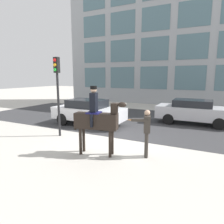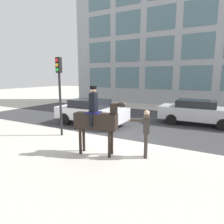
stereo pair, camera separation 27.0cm
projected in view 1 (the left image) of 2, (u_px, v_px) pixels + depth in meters
ground_plane at (114, 142)px, 8.94m from camera, size 80.00×80.00×0.00m
road_surface at (146, 121)px, 13.12m from camera, size 24.05×8.50×0.01m
office_building_facade at (174, 20)px, 18.94m from camera, size 24.05×0.33×16.31m
mounted_horse_lead at (97, 119)px, 7.28m from camera, size 1.98×0.76×2.55m
pedestrian_bystander at (146, 130)px, 7.08m from camera, size 0.79×0.64×1.73m
street_car_near_lane at (88, 111)px, 11.94m from camera, size 4.35×1.81×1.53m
street_car_far_lane at (194, 111)px, 12.15m from camera, size 4.41×1.80×1.49m
traffic_light at (57, 84)px, 9.39m from camera, size 0.24×0.29×3.77m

